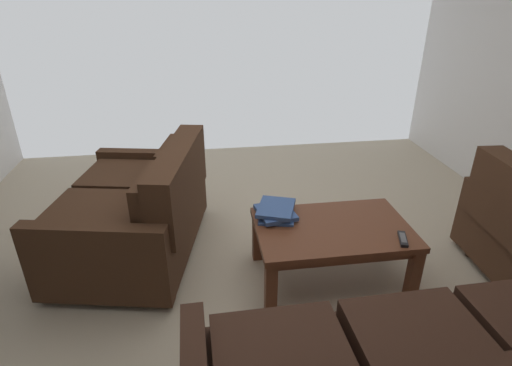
% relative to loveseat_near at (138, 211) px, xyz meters
% --- Properties ---
extents(ground_plane, '(4.89, 4.97, 0.01)m').
position_rel_loveseat_near_xyz_m(ground_plane, '(-0.80, 0.40, -0.36)').
color(ground_plane, '#B7A88E').
extents(loveseat_near, '(1.12, 1.42, 0.84)m').
position_rel_loveseat_near_xyz_m(loveseat_near, '(0.00, 0.00, 0.00)').
color(loveseat_near, black).
rests_on(loveseat_near, ground).
extents(coffee_table, '(1.00, 0.64, 0.41)m').
position_rel_loveseat_near_xyz_m(coffee_table, '(-1.29, 0.48, -0.01)').
color(coffee_table, brown).
rests_on(coffee_table, ground).
extents(book_stack, '(0.31, 0.35, 0.07)m').
position_rel_loveseat_near_xyz_m(book_stack, '(-0.95, 0.29, 0.09)').
color(book_stack, '#385693').
rests_on(book_stack, coffee_table).
extents(tv_remote, '(0.09, 0.17, 0.02)m').
position_rel_loveseat_near_xyz_m(tv_remote, '(-1.67, 0.69, 0.06)').
color(tv_remote, black).
rests_on(tv_remote, coffee_table).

